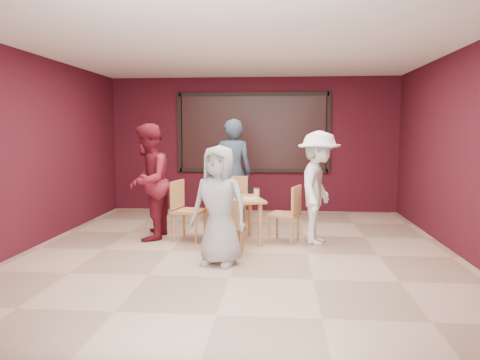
# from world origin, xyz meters

# --- Properties ---
(floor) EXTENTS (7.00, 7.00, 0.00)m
(floor) POSITION_xyz_m (0.00, 0.00, 0.00)
(floor) COLOR #CCAB8D
(floor) RESTS_ON ground
(window_blinds) EXTENTS (3.00, 0.02, 1.50)m
(window_blinds) POSITION_xyz_m (0.00, 3.45, 1.65)
(window_blinds) COLOR black
(dining_table) EXTENTS (1.06, 1.06, 0.83)m
(dining_table) POSITION_xyz_m (-0.14, 0.58, 0.60)
(dining_table) COLOR #AF7447
(dining_table) RESTS_ON floor
(chair_front) EXTENTS (0.37, 0.37, 0.77)m
(chair_front) POSITION_xyz_m (-0.10, -0.16, 0.44)
(chair_front) COLOR #B47946
(chair_front) RESTS_ON floor
(chair_back) EXTENTS (0.50, 0.50, 0.93)m
(chair_back) POSITION_xyz_m (-0.21, 1.35, 0.52)
(chair_back) COLOR #B47946
(chair_back) RESTS_ON floor
(chair_left) EXTENTS (0.53, 0.53, 0.92)m
(chair_left) POSITION_xyz_m (-0.89, 0.68, 0.52)
(chair_left) COLOR #B47946
(chair_left) RESTS_ON floor
(chair_right) EXTENTS (0.53, 0.53, 0.87)m
(chair_right) POSITION_xyz_m (0.71, 0.63, 0.49)
(chair_right) COLOR #B47946
(chair_right) RESTS_ON floor
(diner_front) EXTENTS (0.84, 0.67, 1.51)m
(diner_front) POSITION_xyz_m (-0.19, -0.59, 0.76)
(diner_front) COLOR #969696
(diner_front) RESTS_ON floor
(diner_back) EXTENTS (0.75, 0.54, 1.90)m
(diner_back) POSITION_xyz_m (-0.28, 1.92, 0.95)
(diner_back) COLOR #2D3D50
(diner_back) RESTS_ON floor
(diner_left) EXTENTS (0.70, 0.89, 1.80)m
(diner_left) POSITION_xyz_m (-1.47, 0.70, 0.90)
(diner_left) COLOR maroon
(diner_left) RESTS_ON floor
(diner_right) EXTENTS (0.87, 1.21, 1.69)m
(diner_right) POSITION_xyz_m (1.14, 0.64, 0.84)
(diner_right) COLOR white
(diner_right) RESTS_ON floor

